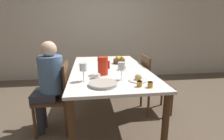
{
  "coord_description": "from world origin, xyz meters",
  "views": [
    {
      "loc": [
        -0.28,
        -2.35,
        1.37
      ],
      "look_at": [
        0.0,
        -0.29,
        0.83
      ],
      "focal_mm": 28.0,
      "sensor_mm": 36.0,
      "label": 1
    }
  ],
  "objects_px": {
    "person_seated": "(49,80)",
    "jam_jar_amber": "(150,84)",
    "serving_tray": "(103,84)",
    "fruit_bowl": "(119,61)",
    "bread_plate": "(138,79)",
    "wine_glass_juice": "(83,68)",
    "chair_person_side": "(57,95)",
    "wine_glass_water": "(121,67)",
    "teacup_across": "(122,68)",
    "teacup_near_person": "(96,76)",
    "chair_opposite": "(152,83)",
    "red_pitcher": "(103,66)",
    "jam_jar_red": "(139,84)"
  },
  "relations": [
    {
      "from": "teacup_across",
      "to": "jam_jar_red",
      "type": "bearing_deg",
      "value": -85.65
    },
    {
      "from": "person_seated",
      "to": "teacup_across",
      "type": "bearing_deg",
      "value": -86.09
    },
    {
      "from": "chair_opposite",
      "to": "jam_jar_amber",
      "type": "distance_m",
      "value": 1.09
    },
    {
      "from": "person_seated",
      "to": "teacup_near_person",
      "type": "xyz_separation_m",
      "value": [
        0.58,
        -0.27,
        0.1
      ]
    },
    {
      "from": "teacup_near_person",
      "to": "jam_jar_red",
      "type": "bearing_deg",
      "value": -38.08
    },
    {
      "from": "wine_glass_water",
      "to": "serving_tray",
      "type": "distance_m",
      "value": 0.3
    },
    {
      "from": "serving_tray",
      "to": "bread_plate",
      "type": "height_order",
      "value": "bread_plate"
    },
    {
      "from": "fruit_bowl",
      "to": "wine_glass_juice",
      "type": "bearing_deg",
      "value": -122.58
    },
    {
      "from": "wine_glass_water",
      "to": "fruit_bowl",
      "type": "height_order",
      "value": "wine_glass_water"
    },
    {
      "from": "teacup_near_person",
      "to": "chair_person_side",
      "type": "bearing_deg",
      "value": 150.34
    },
    {
      "from": "red_pitcher",
      "to": "jam_jar_red",
      "type": "relative_size",
      "value": 3.94
    },
    {
      "from": "bread_plate",
      "to": "chair_opposite",
      "type": "bearing_deg",
      "value": 58.71
    },
    {
      "from": "serving_tray",
      "to": "wine_glass_water",
      "type": "bearing_deg",
      "value": 36.37
    },
    {
      "from": "teacup_near_person",
      "to": "teacup_across",
      "type": "distance_m",
      "value": 0.49
    },
    {
      "from": "chair_person_side",
      "to": "fruit_bowl",
      "type": "relative_size",
      "value": 5.02
    },
    {
      "from": "wine_glass_water",
      "to": "fruit_bowl",
      "type": "xyz_separation_m",
      "value": [
        0.12,
        0.84,
        -0.1
      ]
    },
    {
      "from": "wine_glass_juice",
      "to": "jam_jar_amber",
      "type": "xyz_separation_m",
      "value": [
        0.64,
        -0.28,
        -0.11
      ]
    },
    {
      "from": "serving_tray",
      "to": "fruit_bowl",
      "type": "height_order",
      "value": "fruit_bowl"
    },
    {
      "from": "wine_glass_juice",
      "to": "chair_opposite",
      "type": "bearing_deg",
      "value": 33.17
    },
    {
      "from": "red_pitcher",
      "to": "wine_glass_water",
      "type": "height_order",
      "value": "red_pitcher"
    },
    {
      "from": "wine_glass_water",
      "to": "chair_person_side",
      "type": "bearing_deg",
      "value": 154.79
    },
    {
      "from": "chair_person_side",
      "to": "chair_opposite",
      "type": "height_order",
      "value": "same"
    },
    {
      "from": "chair_person_side",
      "to": "jam_jar_amber",
      "type": "height_order",
      "value": "chair_person_side"
    },
    {
      "from": "person_seated",
      "to": "serving_tray",
      "type": "bearing_deg",
      "value": -128.49
    },
    {
      "from": "chair_person_side",
      "to": "teacup_near_person",
      "type": "bearing_deg",
      "value": -119.66
    },
    {
      "from": "teacup_across",
      "to": "serving_tray",
      "type": "distance_m",
      "value": 0.65
    },
    {
      "from": "person_seated",
      "to": "wine_glass_water",
      "type": "bearing_deg",
      "value": -112.28
    },
    {
      "from": "chair_opposite",
      "to": "red_pitcher",
      "type": "xyz_separation_m",
      "value": [
        -0.81,
        -0.45,
        0.4
      ]
    },
    {
      "from": "person_seated",
      "to": "jam_jar_amber",
      "type": "relative_size",
      "value": 21.41
    },
    {
      "from": "chair_person_side",
      "to": "jam_jar_red",
      "type": "xyz_separation_m",
      "value": [
        0.9,
        -0.6,
        0.32
      ]
    },
    {
      "from": "person_seated",
      "to": "bread_plate",
      "type": "bearing_deg",
      "value": -111.68
    },
    {
      "from": "chair_opposite",
      "to": "wine_glass_water",
      "type": "bearing_deg",
      "value": -42.54
    },
    {
      "from": "wine_glass_water",
      "to": "fruit_bowl",
      "type": "distance_m",
      "value": 0.85
    },
    {
      "from": "wine_glass_juice",
      "to": "red_pitcher",
      "type": "bearing_deg",
      "value": 45.21
    },
    {
      "from": "jam_jar_red",
      "to": "chair_person_side",
      "type": "bearing_deg",
      "value": 146.29
    },
    {
      "from": "jam_jar_red",
      "to": "person_seated",
      "type": "bearing_deg",
      "value": 149.16
    },
    {
      "from": "jam_jar_amber",
      "to": "chair_person_side",
      "type": "bearing_deg",
      "value": 147.37
    },
    {
      "from": "bread_plate",
      "to": "wine_glass_juice",
      "type": "bearing_deg",
      "value": 173.73
    },
    {
      "from": "chair_opposite",
      "to": "teacup_near_person",
      "type": "bearing_deg",
      "value": -56.37
    },
    {
      "from": "serving_tray",
      "to": "teacup_near_person",
      "type": "bearing_deg",
      "value": 104.42
    },
    {
      "from": "teacup_near_person",
      "to": "jam_jar_amber",
      "type": "xyz_separation_m",
      "value": [
        0.51,
        -0.36,
        0.01
      ]
    },
    {
      "from": "wine_glass_juice",
      "to": "teacup_across",
      "type": "distance_m",
      "value": 0.66
    },
    {
      "from": "wine_glass_water",
      "to": "teacup_near_person",
      "type": "relative_size",
      "value": 1.33
    },
    {
      "from": "chair_person_side",
      "to": "chair_opposite",
      "type": "xyz_separation_m",
      "value": [
        1.4,
        0.32,
        0.0
      ]
    },
    {
      "from": "bread_plate",
      "to": "jam_jar_amber",
      "type": "height_order",
      "value": "bread_plate"
    },
    {
      "from": "chair_person_side",
      "to": "chair_opposite",
      "type": "bearing_deg",
      "value": -77.02
    },
    {
      "from": "chair_person_side",
      "to": "jam_jar_red",
      "type": "relative_size",
      "value": 16.47
    },
    {
      "from": "jam_jar_amber",
      "to": "fruit_bowl",
      "type": "xyz_separation_m",
      "value": [
        -0.11,
        1.12,
        0.01
      ]
    },
    {
      "from": "chair_opposite",
      "to": "serving_tray",
      "type": "relative_size",
      "value": 3.11
    },
    {
      "from": "teacup_across",
      "to": "serving_tray",
      "type": "relative_size",
      "value": 0.51
    }
  ]
}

